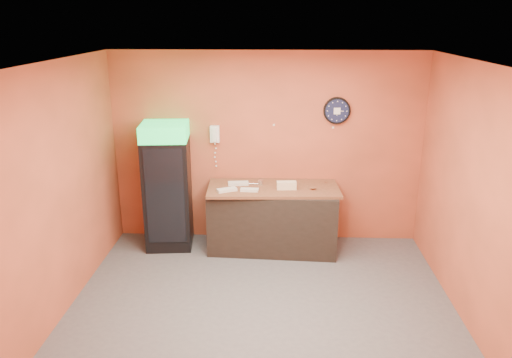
{
  "coord_description": "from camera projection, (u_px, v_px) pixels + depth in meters",
  "views": [
    {
      "loc": [
        0.16,
        -5.07,
        3.23
      ],
      "look_at": [
        -0.1,
        0.6,
        1.38
      ],
      "focal_mm": 35.0,
      "sensor_mm": 36.0,
      "label": 1
    }
  ],
  "objects": [
    {
      "name": "beverage_cooler",
      "position": [
        167.0,
        188.0,
        7.14
      ],
      "size": [
        0.7,
        0.71,
        1.83
      ],
      "rotation": [
        0.0,
        0.0,
        0.1
      ],
      "color": "black",
      "rests_on": "floor"
    },
    {
      "name": "wall_clock",
      "position": [
        337.0,
        111.0,
        7.04
      ],
      "size": [
        0.38,
        0.06,
        0.38
      ],
      "color": "black",
      "rests_on": "back_wall"
    },
    {
      "name": "prep_counter",
      "position": [
        273.0,
        219.0,
        7.2
      ],
      "size": [
        1.84,
        0.89,
        0.9
      ],
      "primitive_type": "cube",
      "rotation": [
        0.0,
        0.0,
        -0.05
      ],
      "color": "black",
      "rests_on": "floor"
    },
    {
      "name": "wrapped_sandwich_mid",
      "position": [
        250.0,
        190.0,
        6.87
      ],
      "size": [
        0.25,
        0.11,
        0.04
      ],
      "primitive_type": "cube",
      "rotation": [
        0.0,
        0.0,
        -0.05
      ],
      "color": "silver",
      "rests_on": "butcher_paper"
    },
    {
      "name": "floor",
      "position": [
        262.0,
        307.0,
        5.82
      ],
      "size": [
        4.5,
        4.5,
        0.0
      ],
      "primitive_type": "plane",
      "color": "#47474C",
      "rests_on": "ground"
    },
    {
      "name": "sub_roll_stack",
      "position": [
        286.0,
        185.0,
        6.93
      ],
      "size": [
        0.28,
        0.12,
        0.11
      ],
      "rotation": [
        0.0,
        0.0,
        0.09
      ],
      "color": "beige",
      "rests_on": "butcher_paper"
    },
    {
      "name": "right_wall",
      "position": [
        474.0,
        198.0,
        5.3
      ],
      "size": [
        0.02,
        4.0,
        2.8
      ],
      "primitive_type": "cube",
      "color": "#CF593A",
      "rests_on": "floor"
    },
    {
      "name": "back_wall",
      "position": [
        267.0,
        148.0,
        7.29
      ],
      "size": [
        4.5,
        0.02,
        2.8
      ],
      "primitive_type": "cube",
      "color": "#CF593A",
      "rests_on": "floor"
    },
    {
      "name": "wall_phone",
      "position": [
        215.0,
        134.0,
        7.2
      ],
      "size": [
        0.13,
        0.11,
        0.25
      ],
      "color": "white",
      "rests_on": "back_wall"
    },
    {
      "name": "kitchen_tool",
      "position": [
        260.0,
        182.0,
        7.13
      ],
      "size": [
        0.07,
        0.07,
        0.07
      ],
      "primitive_type": "cylinder",
      "color": "silver",
      "rests_on": "butcher_paper"
    },
    {
      "name": "ceiling",
      "position": [
        263.0,
        62.0,
        4.96
      ],
      "size": [
        4.5,
        4.0,
        0.02
      ],
      "primitive_type": "cube",
      "color": "white",
      "rests_on": "back_wall"
    },
    {
      "name": "wrapped_sandwich_left",
      "position": [
        227.0,
        190.0,
        6.87
      ],
      "size": [
        0.29,
        0.22,
        0.04
      ],
      "primitive_type": "cube",
      "rotation": [
        0.0,
        0.0,
        0.47
      ],
      "color": "silver",
      "rests_on": "butcher_paper"
    },
    {
      "name": "butcher_paper",
      "position": [
        273.0,
        188.0,
        7.05
      ],
      "size": [
        1.88,
        0.89,
        0.04
      ],
      "primitive_type": "cube",
      "rotation": [
        0.0,
        0.0,
        0.05
      ],
      "color": "brown",
      "rests_on": "prep_counter"
    },
    {
      "name": "left_wall",
      "position": [
        58.0,
        192.0,
        5.49
      ],
      "size": [
        0.02,
        4.0,
        2.8
      ],
      "primitive_type": "cube",
      "color": "#CF593A",
      "rests_on": "floor"
    },
    {
      "name": "wrapped_sandwich_right",
      "position": [
        238.0,
        183.0,
        7.13
      ],
      "size": [
        0.3,
        0.15,
        0.04
      ],
      "primitive_type": "cube",
      "rotation": [
        0.0,
        0.0,
        0.13
      ],
      "color": "silver",
      "rests_on": "butcher_paper"
    }
  ]
}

